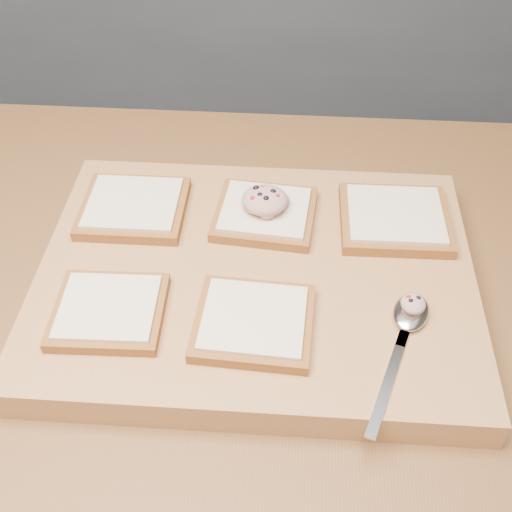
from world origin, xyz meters
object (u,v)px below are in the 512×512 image
Objects in this scene: tuna_salad_dollop at (265,200)px; cutting_board at (256,279)px; bread_far_center at (265,213)px; spoon at (408,321)px.

cutting_board is at bearing -93.17° from tuna_salad_dollop.
bread_far_center is 0.02m from tuna_salad_dollop.
spoon is at bearing -23.83° from cutting_board.
tuna_salad_dollop is at bearing 86.83° from cutting_board.
tuna_salad_dollop is (0.00, 0.09, 0.05)m from cutting_board.
cutting_board is 0.18m from spoon.
bread_far_center is at bearing 70.33° from tuna_salad_dollop.
bread_far_center is (0.00, 0.09, 0.03)m from cutting_board.
bread_far_center is at bearing 135.22° from spoon.
bread_far_center is 0.23m from spoon.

